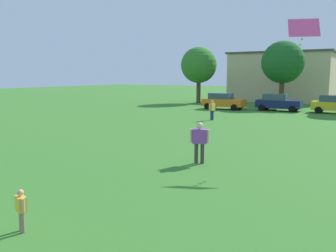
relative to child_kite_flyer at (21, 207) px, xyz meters
name	(u,v)px	position (x,y,z in m)	size (l,w,h in m)	color
ground_plane	(274,117)	(-0.90, 25.53, -0.59)	(160.00, 160.00, 0.00)	#387528
child_kite_flyer	(21,207)	(0.00, 0.00, 0.00)	(0.44, 0.29, 0.99)	#8C7259
adult_bystander	(199,139)	(0.66, 7.80, 0.40)	(0.74, 0.48, 1.66)	#3F3833
bystander_near_trees	(212,108)	(-4.59, 20.96, 0.34)	(0.35, 0.74, 1.56)	navy
kite	(304,29)	(3.77, 11.22, 4.84)	(1.37, 0.96, 1.14)	#F24C8C
parked_car_orange_0	(223,101)	(-7.37, 30.07, 0.27)	(4.30, 2.02, 1.68)	orange
parked_car_navy_1	(278,102)	(-2.00, 31.23, 0.27)	(4.30, 2.02, 1.68)	#141E4C
parked_car_yellow_2	(336,104)	(3.22, 31.50, 0.27)	(4.30, 2.02, 1.68)	yellow
tree_far_left	(199,65)	(-13.38, 36.58, 4.18)	(4.53, 4.53, 7.06)	brown
tree_center	(283,62)	(-2.91, 36.31, 4.34)	(4.69, 4.69, 7.30)	brown
house_left	(283,77)	(-4.98, 45.53, 2.70)	(13.30, 9.16, 6.56)	beige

